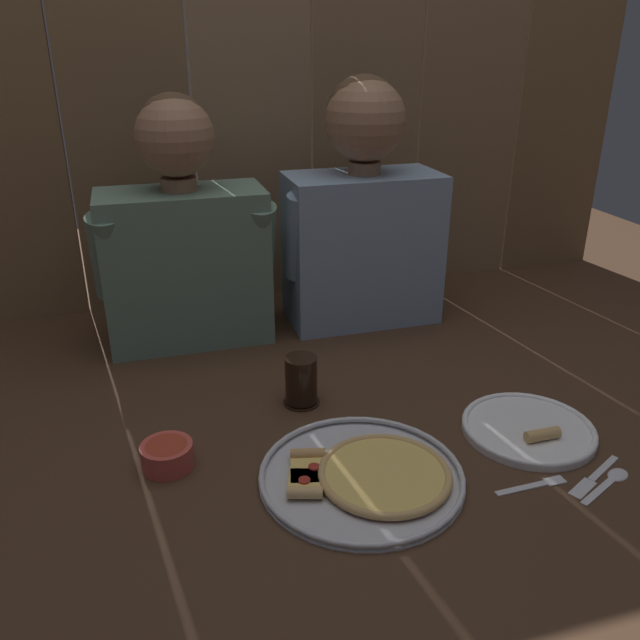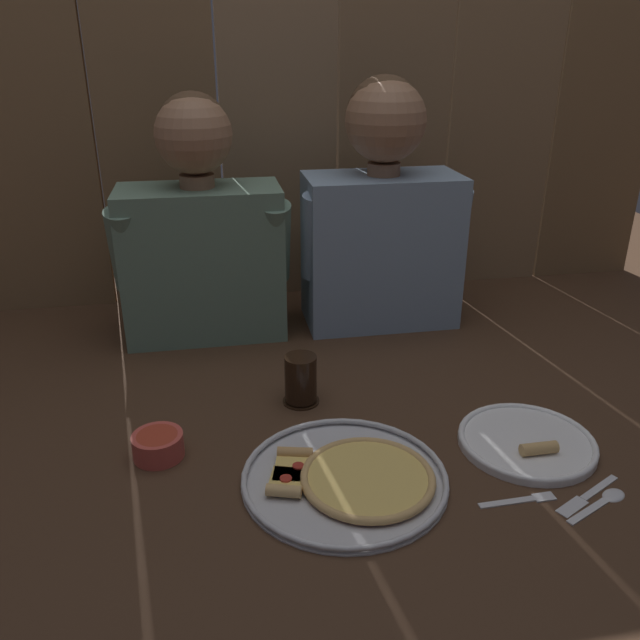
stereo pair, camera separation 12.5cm
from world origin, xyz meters
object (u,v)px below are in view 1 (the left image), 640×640
at_px(dinner_plate, 529,428).
at_px(diner_left, 183,235).
at_px(pizza_tray, 368,475).
at_px(diner_right, 363,211).
at_px(dipping_bowl, 167,454).
at_px(drinking_glass, 301,381).

height_order(dinner_plate, diner_left, diner_left).
distance_m(pizza_tray, dinner_plate, 0.34).
bearing_deg(diner_left, diner_right, 0.08).
xyz_separation_m(dinner_plate, diner_right, (-0.12, 0.61, 0.28)).
distance_m(dipping_bowl, diner_left, 0.58).
height_order(pizza_tray, diner_left, diner_left).
relative_size(dipping_bowl, diner_right, 0.15).
bearing_deg(diner_left, dipping_bowl, -100.55).
bearing_deg(dipping_bowl, pizza_tray, -22.44).
xyz_separation_m(pizza_tray, drinking_glass, (-0.04, 0.27, 0.04)).
bearing_deg(dinner_plate, diner_right, 101.02).
relative_size(dinner_plate, drinking_glass, 2.41).
distance_m(dinner_plate, diner_left, 0.87).
distance_m(pizza_tray, dipping_bowl, 0.35).
bearing_deg(pizza_tray, dipping_bowl, 157.56).
relative_size(pizza_tray, drinking_glass, 3.38).
distance_m(pizza_tray, diner_right, 0.74).
xyz_separation_m(diner_left, diner_right, (0.44, 0.00, 0.02)).
xyz_separation_m(dipping_bowl, diner_right, (0.54, 0.52, 0.26)).
bearing_deg(dinner_plate, dipping_bowl, 172.56).
xyz_separation_m(pizza_tray, dinner_plate, (0.34, 0.05, -0.00)).
height_order(diner_left, diner_right, diner_right).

